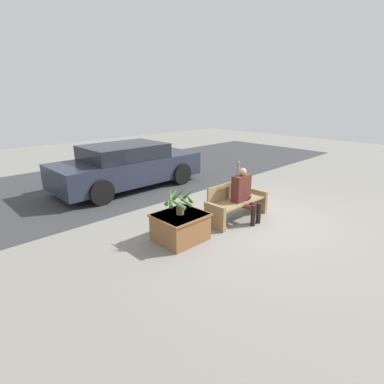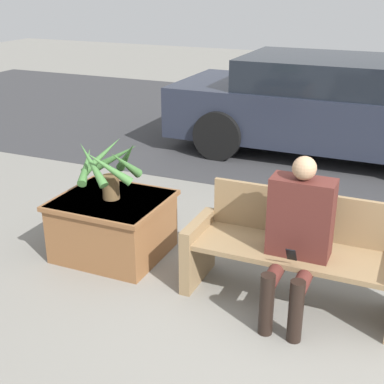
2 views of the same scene
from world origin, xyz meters
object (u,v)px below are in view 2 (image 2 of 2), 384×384
person_seated (297,232)px  planter_box (113,224)px  bench (294,253)px  potted_plant (109,166)px  parked_car (334,106)px

person_seated → planter_box: size_ratio=1.27×
bench → potted_plant: bearing=177.8°
person_seated → potted_plant: size_ratio=2.05×
person_seated → potted_plant: (-1.72, 0.24, 0.18)m
person_seated → planter_box: bearing=172.1°
planter_box → parked_car: size_ratio=0.21×
person_seated → planter_box: person_seated is taller
bench → potted_plant: 1.73m
bench → potted_plant: (-1.67, 0.06, 0.45)m
bench → potted_plant: potted_plant is taller
person_seated → parked_car: 4.09m
planter_box → parked_car: (1.26, 3.83, 0.39)m
potted_plant → planter_box: bearing=-11.4°
planter_box → parked_car: bearing=71.8°
bench → person_seated: 0.33m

